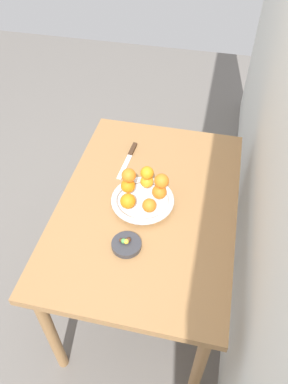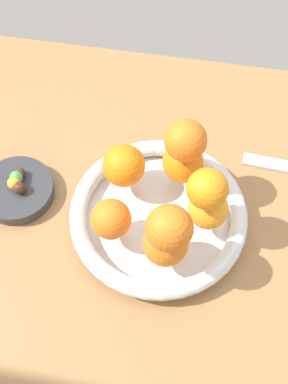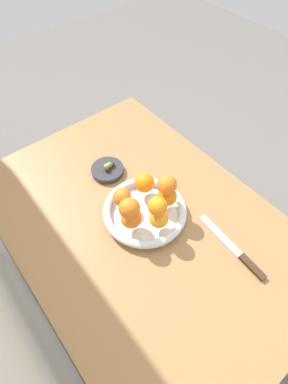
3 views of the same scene
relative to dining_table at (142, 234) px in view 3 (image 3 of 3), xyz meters
name	(u,v)px [view 3 (image 3 of 3)]	position (x,y,z in m)	size (l,w,h in m)	color
ground_plane	(143,296)	(0.00, 0.00, -0.65)	(6.00, 6.00, 0.00)	slate
dining_table	(142,234)	(0.00, 0.00, 0.00)	(1.10, 0.76, 0.74)	#9E7042
fruit_bowl	(145,211)	(0.01, -0.02, 0.11)	(0.27, 0.27, 0.04)	silver
candy_dish	(108,170)	(0.24, -0.03, 0.10)	(0.12, 0.12, 0.02)	#333338
orange_0	(167,196)	(-0.02, -0.09, 0.16)	(0.06, 0.06, 0.06)	orange
orange_1	(144,183)	(0.07, -0.07, 0.16)	(0.07, 0.07, 0.07)	orange
orange_2	(122,197)	(0.07, 0.02, 0.16)	(0.06, 0.06, 0.06)	orange
orange_3	(131,218)	(-0.01, 0.05, 0.16)	(0.06, 0.06, 0.06)	orange
orange_4	(159,219)	(-0.06, -0.02, 0.16)	(0.06, 0.06, 0.06)	orange
orange_5	(167,185)	(-0.02, -0.09, 0.22)	(0.06, 0.06, 0.06)	orange
orange_6	(129,208)	(-0.01, 0.05, 0.22)	(0.06, 0.06, 0.06)	orange
orange_7	(158,206)	(-0.05, -0.02, 0.21)	(0.06, 0.06, 0.06)	orange
candy_ball_0	(107,169)	(0.23, -0.03, 0.12)	(0.02, 0.02, 0.02)	#472819
candy_ball_1	(107,167)	(0.24, -0.03, 0.12)	(0.02, 0.02, 0.02)	#4C9947
candy_ball_2	(107,166)	(0.24, -0.03, 0.12)	(0.02, 0.02, 0.02)	gold
candy_ball_3	(109,165)	(0.24, -0.04, 0.12)	(0.02, 0.02, 0.02)	#4C9947
candy_ball_4	(112,164)	(0.24, -0.05, 0.12)	(0.02, 0.02, 0.02)	#472819
knife	(237,251)	(-0.27, -0.15, 0.09)	(0.26, 0.04, 0.01)	#3F2819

